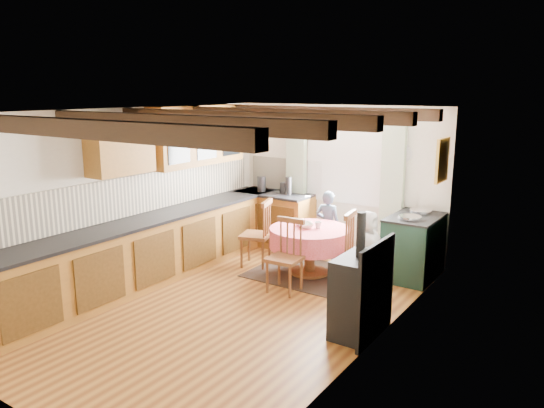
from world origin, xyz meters
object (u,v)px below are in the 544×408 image
Objects in this scene: chair_near at (284,256)px; child_right at (367,248)px; dining_table at (310,252)px; cast_iron_stove at (359,274)px; cup at (318,225)px; aga_range at (414,246)px; chair_right at (362,251)px; chair_left at (256,233)px; child_far at (328,226)px.

child_right reaches higher than chair_near.
dining_table is 0.85m from child_right.
cup is (-1.28, 1.40, 0.06)m from cast_iron_stove.
child_right is at bearing -125.54° from aga_range.
chair_right is 10.19× the size of cup.
chair_near is 0.93× the size of chair_right.
chair_near is 0.95× the size of chair_left.
child_right reaches higher than dining_table.
child_right is at bearing 6.24° from cup.
chair_near is 0.85m from cup.
chair_right is 0.80m from cup.
chair_near reaches higher than cup.
chair_left is 1.04× the size of aga_range.
chair_left is at bearing 151.28° from cast_iron_stove.
chair_left is (-0.93, 0.65, 0.02)m from chair_near.
dining_table is 11.25× the size of cup.
cup is (0.21, -0.70, 0.19)m from child_far.
chair_right is at bearing -116.19° from aga_range.
cast_iron_stove is 1.58m from child_right.
chair_left is 2.32m from aga_range.
aga_range is (1.26, 0.76, 0.11)m from dining_table.
dining_table is at bearing 99.39° from child_right.
child_right is (-0.03, 0.22, -0.01)m from chair_right.
cup is at bearing 132.52° from cast_iron_stove.
child_far is at bearing 125.39° from cast_iron_stove.
chair_near is 0.71× the size of cast_iron_stove.
chair_left reaches higher than dining_table.
chair_left is 1.74m from chair_right.
aga_range is 1.38m from child_far.
child_far reaches higher than chair_near.
child_far reaches higher than child_right.
chair_near is 1.05m from chair_right.
chair_right reaches higher than chair_near.
dining_table is at bearing 135.85° from cast_iron_stove.
chair_near is at bearing -93.79° from cup.
child_far is 1.12m from child_right.
chair_near is at bearing 91.47° from child_far.
chair_left is 1.03m from cup.
cup is at bearing 81.24° from chair_left.
chair_right is 1.06× the size of aga_range.
chair_left is 9.97× the size of cup.
cast_iron_stove reaches higher than dining_table.
aga_range is (2.16, 0.85, -0.06)m from chair_left.
child_right is at bearing 80.13° from chair_left.
dining_table is at bearing -149.07° from aga_range.
cast_iron_stove is at bearing -165.98° from chair_right.
cast_iron_stove is at bearing -27.57° from chair_near.
chair_near is at bearing 138.14° from child_right.
dining_table is at bearing -146.89° from cup.
cast_iron_stove is (0.11, -2.09, 0.23)m from aga_range.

